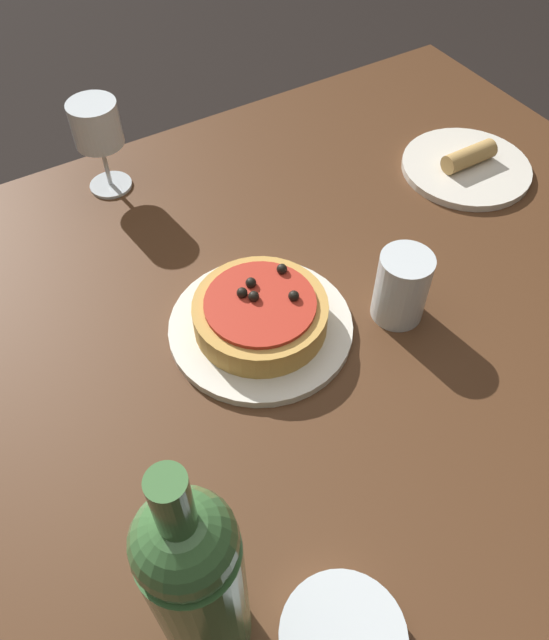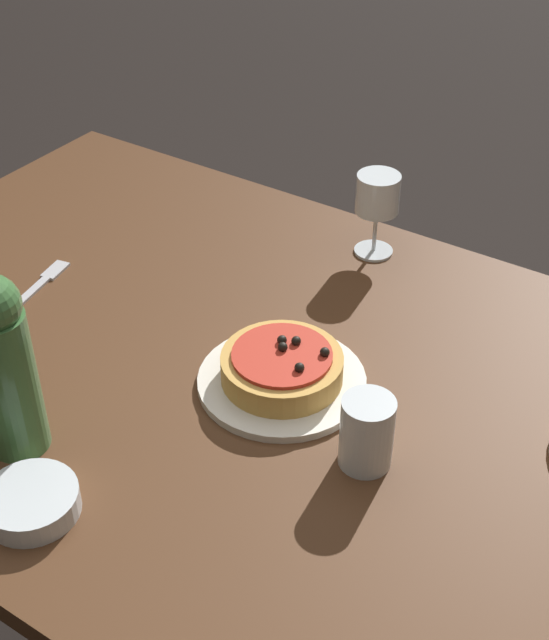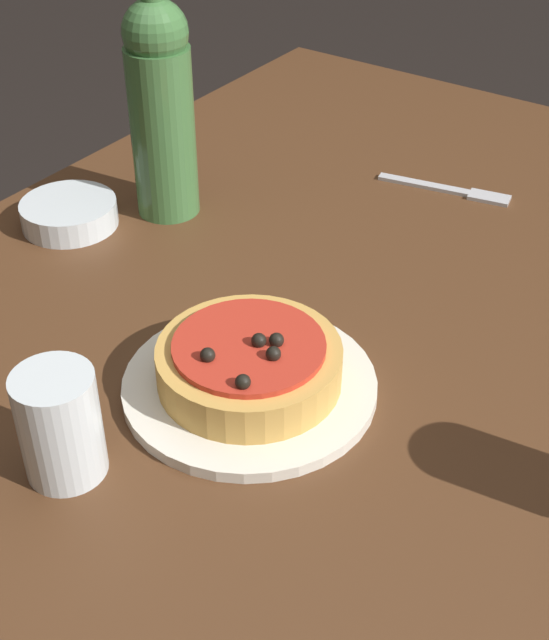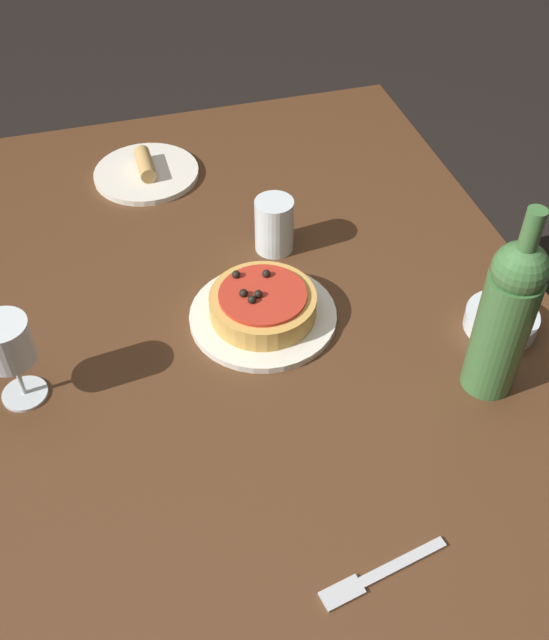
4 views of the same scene
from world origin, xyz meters
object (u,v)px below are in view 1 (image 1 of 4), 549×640
Objects in this scene: wine_bottle at (196,582)px; side_plate at (466,166)px; pizza at (261,314)px; wine_glass at (99,127)px; dinner_plate at (261,327)px; dining_table at (225,380)px; water_cup at (402,287)px; side_bowl at (342,639)px.

side_plate is at bearing 30.68° from wine_bottle.
pizza is 1.17× the size of wine_glass.
wine_bottle is at bearing -149.32° from side_plate.
dinner_plate is 1.62× the size of wine_glass.
dinner_plate is (0.06, -0.00, 0.08)m from dining_table.
pizza is 0.40m from wine_glass.
pizza is at bearing -165.60° from side_plate.
side_plate is (0.46, 0.12, -0.02)m from pizza.
wine_glass is at bearing 98.00° from dinner_plate.
water_cup is (0.23, -0.07, 0.12)m from dining_table.
dinner_plate is at bearing 158.57° from water_cup.
wine_glass is 0.71× the size of side_plate.
wine_bottle is 2.73× the size of side_bowl.
side_plate is (0.59, 0.48, -0.01)m from side_bowl.
side_bowl is (-0.13, -0.36, -0.02)m from pizza.
water_cup is (0.17, -0.07, 0.02)m from pizza.
wine_bottle is 0.81m from side_plate.
wine_glass is 0.76m from side_bowl.
side_bowl is at bearing -109.00° from pizza.
side_bowl is (-0.30, -0.30, -0.04)m from water_cup.
pizza reaches higher than side_bowl.
pizza is at bearing -81.97° from wine_glass.
pizza is 0.48m from side_plate.
wine_glass reaches higher than dining_table.
pizza reaches higher than dining_table.
wine_glass reaches higher than side_bowl.
pizza is at bearing 45.44° from dinner_plate.
dinner_plate is 0.39m from wine_bottle.
pizza reaches higher than side_plate.
side_plate is (0.52, 0.12, 0.08)m from dining_table.
pizza is 0.39m from side_bowl.
wine_glass is 0.70m from wine_bottle.
side_plate is (0.29, 0.19, -0.04)m from water_cup.
wine_bottle is at bearing 142.69° from side_bowl.
water_cup is 0.87× the size of side_bowl.
wine_glass is at bearing 75.88° from wine_bottle.
dining_table is at bearing 60.28° from wine_bottle.
wine_glass reaches higher than side_plate.
wine_glass is (-0.05, 0.38, 0.07)m from pizza.
pizza is 0.38m from wine_bottle.
water_cup is at bearing -21.43° from dinner_plate.
dinner_plate is 2.38× the size of water_cup.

